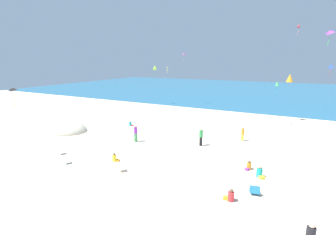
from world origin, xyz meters
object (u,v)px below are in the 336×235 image
object	(u,v)px
person_4	(136,132)
kite_blue	(331,68)
kite_purple	(329,32)
kite_lime	(155,67)
beach_chair_far_right	(122,168)
kite_black	(12,90)
kite_green	(277,84)
person_8	(201,136)
kite_yellow	(167,69)
person_1	(131,124)
person_2	(260,173)
person_5	(115,158)
person_0	(243,133)
kite_magenta	(184,54)
beach_chair_far_left	(255,190)
person_7	(230,196)
kite_orange	(290,78)
person_3	(249,166)
kite_red	(299,26)

from	to	relation	value
person_4	kite_blue	distance (m)	28.25
kite_purple	kite_lime	distance (m)	28.05
beach_chair_far_right	kite_black	world-z (taller)	kite_black
person_4	kite_green	xyz separation A→B (m)	(11.43, 12.96, 4.10)
person_4	person_8	distance (m)	6.31
kite_yellow	beach_chair_far_right	bearing A→B (deg)	-71.25
kite_yellow	kite_purple	bearing A→B (deg)	-25.41
person_1	person_8	world-z (taller)	person_8
kite_lime	person_2	bearing A→B (deg)	-45.75
person_5	person_8	size ratio (longest dim) A/B	0.41
person_0	kite_black	distance (m)	19.81
kite_lime	kite_magenta	distance (m)	5.62
person_1	person_5	bearing A→B (deg)	-82.72
kite_black	kite_green	world-z (taller)	kite_black
person_2	beach_chair_far_left	bearing A→B (deg)	-41.75
person_2	kite_yellow	distance (m)	23.49
person_2	kite_green	distance (m)	15.90
kite_purple	kite_magenta	bearing A→B (deg)	140.58
person_2	kite_blue	world-z (taller)	kite_blue
beach_chair_far_right	kite_green	distance (m)	21.19
person_7	kite_yellow	distance (m)	25.63
kite_black	kite_orange	world-z (taller)	kite_orange
person_0	person_5	distance (m)	12.63
person_8	kite_blue	size ratio (longest dim) A/B	1.01
person_8	kite_magenta	distance (m)	23.09
person_8	kite_yellow	bearing A→B (deg)	-33.34
person_7	kite_lime	distance (m)	32.35
person_3	kite_blue	bearing A→B (deg)	-173.63
beach_chair_far_right	person_1	world-z (taller)	person_1
beach_chair_far_left	person_2	size ratio (longest dim) A/B	0.85
kite_black	person_3	bearing A→B (deg)	26.07
person_4	kite_purple	distance (m)	18.35
kite_black	kite_red	size ratio (longest dim) A/B	0.93
kite_red	kite_yellow	xyz separation A→B (m)	(-16.92, -8.74, -6.05)
person_8	kite_purple	xyz separation A→B (m)	(9.16, 3.20, 8.96)
kite_magenta	kite_yellow	bearing A→B (deg)	-87.80
kite_blue	person_1	bearing A→B (deg)	-141.67
person_7	kite_lime	bearing A→B (deg)	-44.80
person_4	person_7	bearing A→B (deg)	-2.63
person_3	person_2	bearing A→B (deg)	67.53
person_0	person_8	world-z (taller)	person_8
person_0	person_5	size ratio (longest dim) A/B	1.99
kite_red	kite_magenta	xyz separation A→B (m)	(-17.19, -1.89, -3.75)
kite_black	kite_orange	distance (m)	29.84
beach_chair_far_left	kite_blue	distance (m)	27.50
person_8	kite_orange	bearing A→B (deg)	-97.50
kite_yellow	person_7	bearing A→B (deg)	-54.16
person_0	kite_red	xyz separation A→B (m)	(3.79, 17.76, 11.85)
person_1	kite_orange	world-z (taller)	kite_orange
beach_chair_far_right	kite_blue	world-z (taller)	kite_blue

